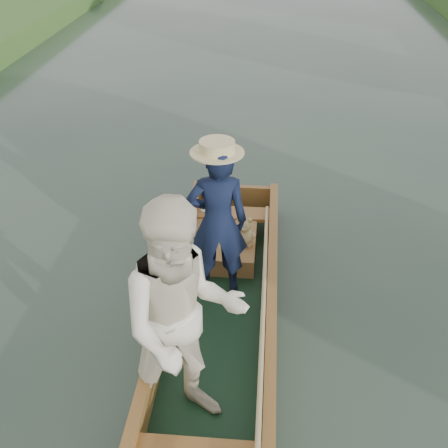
{
  "coord_description": "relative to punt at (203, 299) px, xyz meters",
  "views": [
    {
      "loc": [
        0.41,
        -4.17,
        3.91
      ],
      "look_at": [
        0.0,
        0.6,
        0.95
      ],
      "focal_mm": 45.0,
      "sensor_mm": 36.0,
      "label": 1
    }
  ],
  "objects": [
    {
      "name": "ground",
      "position": [
        0.1,
        0.37,
        -0.78
      ],
      "size": [
        120.0,
        120.0,
        0.0
      ],
      "primitive_type": "plane",
      "color": "#283D30",
      "rests_on": "ground"
    },
    {
      "name": "punt",
      "position": [
        0.0,
        0.0,
        0.0
      ],
      "size": [
        1.33,
        5.0,
        2.13
      ],
      "color": "black",
      "rests_on": "ground"
    }
  ]
}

